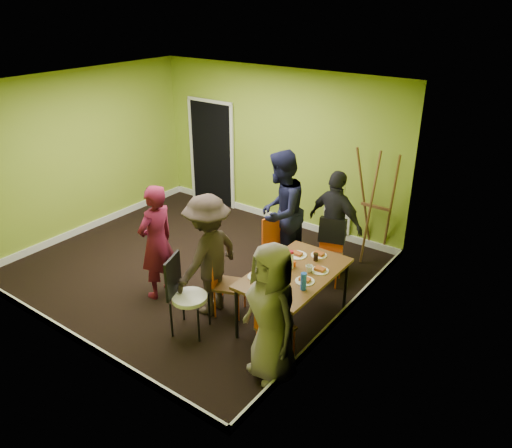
# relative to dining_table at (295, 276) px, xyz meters

# --- Properties ---
(ground) EXTENTS (5.00, 5.00, 0.00)m
(ground) POSITION_rel_dining_table_xyz_m (-2.00, 0.30, -0.70)
(ground) COLOR black
(ground) RESTS_ON ground
(room_walls) EXTENTS (5.04, 4.54, 2.82)m
(room_walls) POSITION_rel_dining_table_xyz_m (-2.03, 0.35, 0.29)
(room_walls) COLOR #8EAB2C
(room_walls) RESTS_ON ground
(dining_table) EXTENTS (0.90, 1.50, 0.75)m
(dining_table) POSITION_rel_dining_table_xyz_m (0.00, 0.00, 0.00)
(dining_table) COLOR black
(dining_table) RESTS_ON ground
(chair_left_far) EXTENTS (0.49, 0.49, 0.96)m
(chair_left_far) POSITION_rel_dining_table_xyz_m (-0.82, 0.82, -0.16)
(chair_left_far) COLOR #EE5716
(chair_left_far) RESTS_ON ground
(chair_left_near) EXTENTS (0.49, 0.49, 0.91)m
(chair_left_near) POSITION_rel_dining_table_xyz_m (-0.87, -0.34, -0.18)
(chair_left_near) COLOR #EE5716
(chair_left_near) RESTS_ON ground
(chair_back_end) EXTENTS (0.49, 0.54, 0.94)m
(chair_back_end) POSITION_rel_dining_table_xyz_m (-0.17, 1.29, -0.03)
(chair_back_end) COLOR #EE5716
(chair_back_end) RESTS_ON ground
(chair_front_end) EXTENTS (0.41, 0.41, 0.87)m
(chair_front_end) POSITION_rel_dining_table_xyz_m (0.19, -0.78, -0.20)
(chair_front_end) COLOR #EE5716
(chair_front_end) RESTS_ON ground
(chair_bentwood) EXTENTS (0.52, 0.51, 1.03)m
(chair_bentwood) POSITION_rel_dining_table_xyz_m (-1.02, -0.94, -0.13)
(chair_bentwood) COLOR black
(chair_bentwood) RESTS_ON ground
(easel) EXTENTS (0.72, 0.67, 1.79)m
(easel) POSITION_rel_dining_table_xyz_m (0.04, 2.31, 0.19)
(easel) COLOR brown
(easel) RESTS_ON ground
(plate_near_left) EXTENTS (0.26, 0.26, 0.01)m
(plate_near_left) POSITION_rel_dining_table_xyz_m (-0.20, 0.38, 0.06)
(plate_near_left) COLOR white
(plate_near_left) RESTS_ON dining_table
(plate_near_right) EXTENTS (0.24, 0.24, 0.01)m
(plate_near_right) POSITION_rel_dining_table_xyz_m (-0.31, -0.38, 0.06)
(plate_near_right) COLOR white
(plate_near_right) RESTS_ON dining_table
(plate_far_back) EXTENTS (0.21, 0.21, 0.01)m
(plate_far_back) POSITION_rel_dining_table_xyz_m (0.03, 0.55, 0.06)
(plate_far_back) COLOR white
(plate_far_back) RESTS_ON dining_table
(plate_far_front) EXTENTS (0.23, 0.23, 0.01)m
(plate_far_front) POSITION_rel_dining_table_xyz_m (-0.06, -0.57, 0.06)
(plate_far_front) COLOR white
(plate_far_front) RESTS_ON dining_table
(plate_wall_back) EXTENTS (0.22, 0.22, 0.01)m
(plate_wall_back) POSITION_rel_dining_table_xyz_m (0.24, 0.20, 0.06)
(plate_wall_back) COLOR white
(plate_wall_back) RESTS_ON dining_table
(plate_wall_front) EXTENTS (0.24, 0.24, 0.01)m
(plate_wall_front) POSITION_rel_dining_table_xyz_m (0.22, -0.12, 0.06)
(plate_wall_front) COLOR white
(plate_wall_front) RESTS_ON dining_table
(thermos) EXTENTS (0.07, 0.07, 0.21)m
(thermos) POSITION_rel_dining_table_xyz_m (-0.09, 0.05, 0.16)
(thermos) COLOR white
(thermos) RESTS_ON dining_table
(blue_bottle) EXTENTS (0.07, 0.07, 0.22)m
(blue_bottle) POSITION_rel_dining_table_xyz_m (0.29, -0.28, 0.16)
(blue_bottle) COLOR blue
(blue_bottle) RESTS_ON dining_table
(orange_bottle) EXTENTS (0.03, 0.03, 0.07)m
(orange_bottle) POSITION_rel_dining_table_xyz_m (-0.07, 0.11, 0.09)
(orange_bottle) COLOR #EE5716
(orange_bottle) RESTS_ON dining_table
(glass_mid) EXTENTS (0.07, 0.07, 0.10)m
(glass_mid) POSITION_rel_dining_table_xyz_m (-0.21, 0.18, 0.10)
(glass_mid) COLOR black
(glass_mid) RESTS_ON dining_table
(glass_back) EXTENTS (0.06, 0.06, 0.11)m
(glass_back) POSITION_rel_dining_table_xyz_m (0.06, 0.41, 0.11)
(glass_back) COLOR black
(glass_back) RESTS_ON dining_table
(glass_front) EXTENTS (0.07, 0.07, 0.10)m
(glass_front) POSITION_rel_dining_table_xyz_m (0.05, -0.52, 0.10)
(glass_front) COLOR black
(glass_front) RESTS_ON dining_table
(cup_a) EXTENTS (0.13, 0.13, 0.10)m
(cup_a) POSITION_rel_dining_table_xyz_m (-0.10, -0.14, 0.11)
(cup_a) COLOR white
(cup_a) RESTS_ON dining_table
(cup_b) EXTENTS (0.09, 0.09, 0.09)m
(cup_b) POSITION_rel_dining_table_xyz_m (0.14, 0.11, 0.10)
(cup_b) COLOR white
(cup_b) RESTS_ON dining_table
(person_standing) EXTENTS (0.39, 0.60, 1.65)m
(person_standing) POSITION_rel_dining_table_xyz_m (-1.89, -0.54, 0.13)
(person_standing) COLOR #590F24
(person_standing) RESTS_ON ground
(person_left_far) EXTENTS (0.88, 1.04, 1.88)m
(person_left_far) POSITION_rel_dining_table_xyz_m (-0.93, 1.08, 0.25)
(person_left_far) COLOR black
(person_left_far) RESTS_ON ground
(person_left_near) EXTENTS (0.64, 1.09, 1.66)m
(person_left_near) POSITION_rel_dining_table_xyz_m (-1.05, -0.43, 0.14)
(person_left_near) COLOR #312621
(person_left_near) RESTS_ON ground
(person_back_end) EXTENTS (1.01, 0.57, 1.62)m
(person_back_end) POSITION_rel_dining_table_xyz_m (-0.21, 1.46, 0.12)
(person_back_end) COLOR black
(person_back_end) RESTS_ON ground
(person_front_end) EXTENTS (0.93, 0.77, 1.63)m
(person_front_end) POSITION_rel_dining_table_xyz_m (0.32, -0.97, 0.12)
(person_front_end) COLOR gray
(person_front_end) RESTS_ON ground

